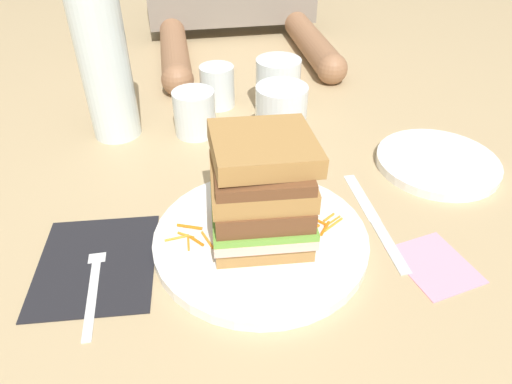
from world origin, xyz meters
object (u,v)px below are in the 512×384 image
at_px(juice_glass, 281,120).
at_px(napkin_dark, 96,263).
at_px(napkin_pink, 435,264).
at_px(fork, 94,275).
at_px(side_plate, 437,162).
at_px(main_plate, 260,237).
at_px(empty_tumbler_0, 278,85).
at_px(empty_tumbler_2, 217,86).
at_px(water_bottle, 102,52).
at_px(sandwich, 261,190).
at_px(empty_tumbler_1, 195,113).
at_px(knife, 376,221).

bearing_deg(juice_glass, napkin_dark, -140.38).
bearing_deg(napkin_pink, fork, 172.61).
relative_size(side_plate, napkin_pink, 2.01).
bearing_deg(napkin_dark, side_plate, 13.63).
height_order(main_plate, napkin_pink, main_plate).
bearing_deg(empty_tumbler_0, empty_tumbler_2, 160.01).
bearing_deg(water_bottle, napkin_pink, -44.98).
bearing_deg(juice_glass, side_plate, -25.35).
relative_size(sandwich, fork, 0.80).
xyz_separation_m(main_plate, empty_tumbler_2, (-0.01, 0.38, 0.03)).
distance_m(water_bottle, empty_tumbler_1, 0.17).
relative_size(main_plate, water_bottle, 0.83).
bearing_deg(water_bottle, empty_tumbler_0, 7.33).
bearing_deg(napkin_dark, knife, 1.98).
bearing_deg(fork, main_plate, 7.19).
xyz_separation_m(fork, knife, (0.35, 0.03, -0.00)).
bearing_deg(napkin_dark, sandwich, 1.00).
bearing_deg(knife, side_plate, 37.24).
bearing_deg(napkin_pink, juice_glass, 111.90).
bearing_deg(knife, water_bottle, 139.15).
bearing_deg(empty_tumbler_1, water_bottle, 170.29).
bearing_deg(napkin_pink, side_plate, 62.05).
height_order(juice_glass, water_bottle, water_bottle).
distance_m(fork, knife, 0.35).
xyz_separation_m(fork, empty_tumbler_0, (0.29, 0.37, 0.04)).
height_order(fork, empty_tumbler_0, empty_tumbler_0).
bearing_deg(knife, napkin_dark, -178.02).
distance_m(main_plate, side_plate, 0.32).
relative_size(empty_tumbler_0, napkin_pink, 1.06).
bearing_deg(fork, napkin_dark, 90.08).
bearing_deg(side_plate, empty_tumbler_0, 131.48).
distance_m(fork, empty_tumbler_0, 0.47).
distance_m(main_plate, fork, 0.20).
height_order(fork, knife, fork).
relative_size(sandwich, empty_tumbler_1, 1.76).
relative_size(main_plate, sandwich, 1.96).
height_order(water_bottle, empty_tumbler_1, water_bottle).
relative_size(napkin_dark, water_bottle, 0.50).
bearing_deg(water_bottle, juice_glass, -17.83).
bearing_deg(empty_tumbler_2, napkin_dark, -116.05).
bearing_deg(empty_tumbler_1, napkin_pink, -55.00).
bearing_deg(empty_tumbler_0, napkin_dark, -130.28).
xyz_separation_m(water_bottle, empty_tumbler_0, (0.28, 0.04, -0.09)).
distance_m(fork, empty_tumbler_2, 0.45).
relative_size(fork, knife, 0.83).
xyz_separation_m(juice_glass, napkin_pink, (0.12, -0.30, -0.04)).
distance_m(napkin_dark, fork, 0.02).
height_order(juice_glass, empty_tumbler_1, juice_glass).
bearing_deg(juice_glass, napkin_pink, -68.10).
bearing_deg(empty_tumbler_0, side_plate, -48.52).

